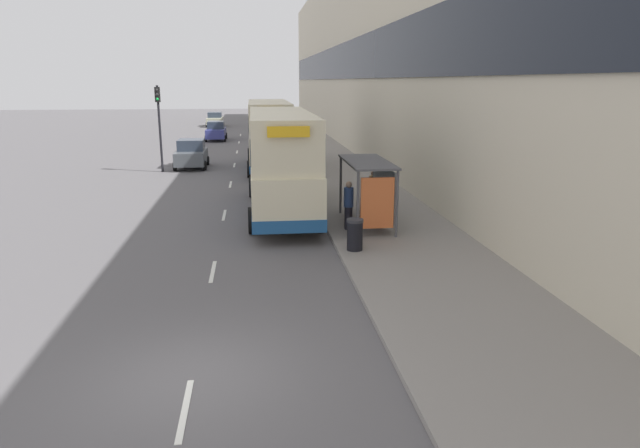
{
  "coord_description": "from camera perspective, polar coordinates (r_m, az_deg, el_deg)",
  "views": [
    {
      "loc": [
        1.32,
        -10.18,
        5.57
      ],
      "look_at": [
        4.8,
        19.62,
        -1.98
      ],
      "focal_mm": 32.0,
      "sensor_mm": 36.0,
      "label": 1
    }
  ],
  "objects": [
    {
      "name": "ground_plane",
      "position": [
        11.68,
        -12.73,
        -14.74
      ],
      "size": [
        220.0,
        220.0,
        0.0
      ],
      "primitive_type": "plane",
      "color": "#5B595B"
    },
    {
      "name": "pavement",
      "position": [
        49.26,
        -0.59,
        7.72
      ],
      "size": [
        5.0,
        93.0,
        0.14
      ],
      "color": "gray",
      "rests_on": "ground_plane"
    },
    {
      "name": "terrace_facade",
      "position": [
        49.59,
        4.18,
        16.86
      ],
      "size": [
        3.1,
        93.0,
        15.93
      ],
      "color": "beige",
      "rests_on": "ground_plane"
    },
    {
      "name": "lane_mark_0",
      "position": [
        10.71,
        -13.36,
        -17.6
      ],
      "size": [
        0.12,
        2.0,
        0.01
      ],
      "color": "silver",
      "rests_on": "ground_plane"
    },
    {
      "name": "lane_mark_1",
      "position": [
        17.48,
        -10.67,
        -4.69
      ],
      "size": [
        0.12,
        2.0,
        0.01
      ],
      "color": "silver",
      "rests_on": "ground_plane"
    },
    {
      "name": "lane_mark_2",
      "position": [
        24.66,
        -9.55,
        0.89
      ],
      "size": [
        0.12,
        2.0,
        0.01
      ],
      "color": "silver",
      "rests_on": "ground_plane"
    },
    {
      "name": "lane_mark_3",
      "position": [
        31.97,
        -8.95,
        3.93
      ],
      "size": [
        0.12,
        2.0,
        0.01
      ],
      "color": "silver",
      "rests_on": "ground_plane"
    },
    {
      "name": "lane_mark_4",
      "position": [
        39.33,
        -8.56,
        5.84
      ],
      "size": [
        0.12,
        2.0,
        0.01
      ],
      "color": "silver",
      "rests_on": "ground_plane"
    },
    {
      "name": "lane_mark_5",
      "position": [
        46.73,
        -8.3,
        7.15
      ],
      "size": [
        0.12,
        2.0,
        0.01
      ],
      "color": "silver",
      "rests_on": "ground_plane"
    },
    {
      "name": "lane_mark_6",
      "position": [
        54.15,
        -8.11,
        8.09
      ],
      "size": [
        0.12,
        2.0,
        0.01
      ],
      "color": "silver",
      "rests_on": "ground_plane"
    },
    {
      "name": "lane_mark_7",
      "position": [
        61.58,
        -7.96,
        8.81
      ],
      "size": [
        0.12,
        2.0,
        0.01
      ],
      "color": "silver",
      "rests_on": "ground_plane"
    },
    {
      "name": "bus_shelter",
      "position": [
        21.66,
        5.32,
        4.25
      ],
      "size": [
        1.6,
        4.2,
        2.48
      ],
      "color": "#4C4C51",
      "rests_on": "ground_plane"
    },
    {
      "name": "double_decker_bus_near",
      "position": [
        24.43,
        -3.91,
        6.37
      ],
      "size": [
        2.85,
        10.8,
        4.3
      ],
      "color": "beige",
      "rests_on": "ground_plane"
    },
    {
      "name": "double_decker_bus_ahead",
      "position": [
        37.01,
        -5.11,
        8.98
      ],
      "size": [
        2.85,
        10.19,
        4.3
      ],
      "color": "beige",
      "rests_on": "ground_plane"
    },
    {
      "name": "car_0",
      "position": [
        38.59,
        -12.74,
        6.84
      ],
      "size": [
        2.08,
        3.88,
        1.84
      ],
      "rotation": [
        0.0,
        0.0,
        3.14
      ],
      "color": "#4C5156",
      "rests_on": "ground_plane"
    },
    {
      "name": "car_1",
      "position": [
        56.3,
        -10.35,
        9.13
      ],
      "size": [
        1.96,
        4.44,
        1.8
      ],
      "rotation": [
        0.0,
        0.0,
        3.14
      ],
      "color": "navy",
      "rests_on": "ground_plane"
    },
    {
      "name": "car_2",
      "position": [
        74.04,
        -10.46,
        10.26
      ],
      "size": [
        2.09,
        4.52,
        1.75
      ],
      "rotation": [
        0.0,
        0.0,
        3.14
      ],
      "color": "#B7B799",
      "rests_on": "ground_plane"
    },
    {
      "name": "car_3",
      "position": [
        59.43,
        -5.06,
        9.51
      ],
      "size": [
        2.02,
        3.98,
        1.68
      ],
      "color": "black",
      "rests_on": "ground_plane"
    },
    {
      "name": "pedestrian_at_shelter",
      "position": [
        24.6,
        5.31,
        3.41
      ],
      "size": [
        0.34,
        0.34,
        1.72
      ],
      "color": "#23232D",
      "rests_on": "ground_plane"
    },
    {
      "name": "pedestrian_1",
      "position": [
        21.29,
        2.87,
        1.91
      ],
      "size": [
        0.36,
        0.36,
        1.82
      ],
      "color": "#23232D",
      "rests_on": "ground_plane"
    },
    {
      "name": "pedestrian_2",
      "position": [
        25.64,
        6.25,
        3.86
      ],
      "size": [
        0.35,
        0.35,
        1.75
      ],
      "color": "#23232D",
      "rests_on": "ground_plane"
    },
    {
      "name": "litter_bin",
      "position": [
        18.75,
        3.5,
        -1.05
      ],
      "size": [
        0.55,
        0.55,
        1.05
      ],
      "color": "black",
      "rests_on": "ground_plane"
    },
    {
      "name": "traffic_light_far_kerb",
      "position": [
        36.99,
        -15.82,
        10.48
      ],
      "size": [
        0.3,
        0.32,
        5.31
      ],
      "color": "black",
      "rests_on": "ground_plane"
    }
  ]
}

